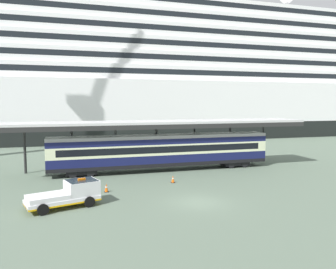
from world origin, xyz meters
The scene contains 8 objects.
ground_plane centered at (0.00, 0.00, 0.00)m, with size 400.00×400.00×0.00m, color #586958.
cruise_ship centered at (10.39, 50.98, 13.43)m, with size 120.30×22.99×38.70m.
platform_canopy centered at (0.70, 13.24, 5.35)m, with size 34.70×5.30×5.66m.
train_carriage centered at (0.70, 12.77, 2.31)m, with size 25.14×2.81×4.11m.
service_truck centered at (-9.59, 1.82, 0.99)m, with size 5.56×3.44×2.02m.
traffic_cone_near centered at (-6.53, 5.12, 0.38)m, with size 0.36×0.36×0.76m.
traffic_cone_mid centered at (0.04, 6.73, 0.36)m, with size 0.36×0.36×0.74m.
quay_bollard centered at (-9.00, 7.57, 0.52)m, with size 0.48×0.48×0.96m.
Camera 1 is at (-9.59, -23.70, 7.68)m, focal length 35.81 mm.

